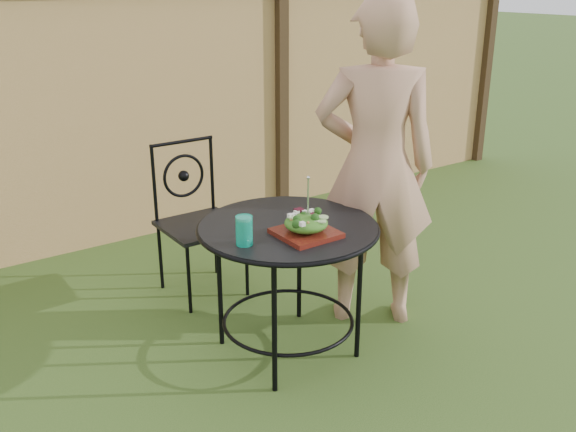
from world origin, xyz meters
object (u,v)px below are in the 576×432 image
Objects in this scene: patio_chair at (197,215)px; diner at (375,167)px; patio_table at (288,250)px; salad_plate at (306,233)px.

diner is (0.66, -0.88, 0.41)m from patio_chair.
patio_table is 0.70m from diner.
patio_table is 0.97× the size of patio_chair.
patio_chair is 0.52× the size of diner.
salad_plate is at bearing 54.52° from diner.
diner is (0.61, 0.04, 0.33)m from patio_table.
patio_chair is 1.11m from salad_plate.
salad_plate is (0.04, -1.09, 0.23)m from patio_chair.
patio_table is 3.42× the size of salad_plate.
salad_plate is (-0.01, -0.16, 0.15)m from patio_table.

